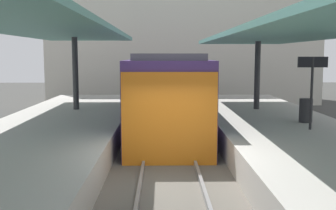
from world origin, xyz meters
The scene contains 12 objects.
ground_plane centered at (0.00, 0.00, 0.00)m, with size 80.00×80.00×0.00m, color #383835.
platform_left centered at (-3.80, 0.00, 0.50)m, with size 4.40×28.00×1.00m, color #ADA8A0.
platform_right centered at (3.80, 0.00, 0.50)m, with size 4.40×28.00×1.00m, color #ADA8A0.
track_ballast centered at (0.00, 0.00, 0.10)m, with size 3.20×28.00×0.20m, color #59544C.
rail_near_side centered at (-0.72, 0.00, 0.27)m, with size 0.08×28.00×0.14m, color slate.
rail_far_side centered at (0.72, 0.00, 0.27)m, with size 0.08×28.00×0.14m, color slate.
commuter_train centered at (0.00, 6.89, 1.73)m, with size 2.78×10.39×3.10m.
canopy_left centered at (-3.80, 1.40, 4.04)m, with size 4.18×21.00×3.16m.
canopy_right centered at (3.80, 1.40, 3.88)m, with size 4.18×21.00×2.99m.
platform_sign centered at (4.32, 2.84, 2.62)m, with size 0.90×0.08×2.21m.
litter_bin centered at (4.66, 4.21, 1.40)m, with size 0.44×0.44×0.80m, color #2D2D30.
station_building_backdrop centered at (1.27, 20.00, 5.50)m, with size 18.00×6.00×11.00m, color beige.
Camera 1 is at (-0.22, -9.41, 3.25)m, focal length 43.80 mm.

